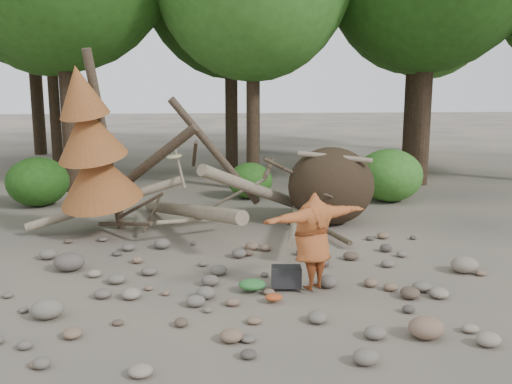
{
  "coord_description": "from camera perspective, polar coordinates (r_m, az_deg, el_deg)",
  "views": [
    {
      "loc": [
        -0.51,
        -9.74,
        3.56
      ],
      "look_at": [
        0.45,
        1.5,
        1.4
      ],
      "focal_mm": 40.0,
      "sensor_mm": 36.0,
      "label": 1
    }
  ],
  "objects": [
    {
      "name": "bush_left",
      "position": [
        17.89,
        -21.0,
        0.97
      ],
      "size": [
        1.8,
        1.8,
        1.44
      ],
      "primitive_type": "ellipsoid",
      "color": "#235316",
      "rests_on": "ground"
    },
    {
      "name": "boulder_mid_left",
      "position": [
        11.62,
        -18.17,
        -6.64
      ],
      "size": [
        0.59,
        0.53,
        0.35
      ],
      "primitive_type": "ellipsoid",
      "color": "#58504A",
      "rests_on": "ground"
    },
    {
      "name": "boulder_front_left",
      "position": [
        9.49,
        -20.16,
        -10.91
      ],
      "size": [
        0.5,
        0.45,
        0.3
      ],
      "primitive_type": "ellipsoid",
      "color": "slate",
      "rests_on": "ground"
    },
    {
      "name": "dead_conifer",
      "position": [
        13.45,
        -16.05,
        4.23
      ],
      "size": [
        2.06,
        2.16,
        4.35
      ],
      "color": "#4C3F30",
      "rests_on": "ground"
    },
    {
      "name": "boulder_front_right",
      "position": [
        8.63,
        16.67,
        -12.87
      ],
      "size": [
        0.51,
        0.46,
        0.31
      ],
      "primitive_type": "ellipsoid",
      "color": "#7E614E",
      "rests_on": "ground"
    },
    {
      "name": "ground",
      "position": [
        10.38,
        -1.78,
        -9.22
      ],
      "size": [
        120.0,
        120.0,
        0.0
      ],
      "primitive_type": "plane",
      "color": "#514C44",
      "rests_on": "ground"
    },
    {
      "name": "bush_mid",
      "position": [
        17.84,
        -0.58,
        1.15
      ],
      "size": [
        1.4,
        1.4,
        1.12
      ],
      "primitive_type": "ellipsoid",
      "color": "#2E691E",
      "rests_on": "ground"
    },
    {
      "name": "bush_right",
      "position": [
        17.84,
        13.2,
        1.64
      ],
      "size": [
        2.0,
        2.0,
        1.6
      ],
      "primitive_type": "ellipsoid",
      "color": "#3A7D27",
      "rests_on": "ground"
    },
    {
      "name": "boulder_mid_right",
      "position": [
        11.65,
        20.13,
        -6.84
      ],
      "size": [
        0.52,
        0.47,
        0.31
      ],
      "primitive_type": "ellipsoid",
      "color": "gray",
      "rests_on": "ground"
    },
    {
      "name": "cloth_green",
      "position": [
        9.98,
        -0.38,
        -9.51
      ],
      "size": [
        0.47,
        0.39,
        0.18
      ],
      "primitive_type": "ellipsoid",
      "color": "#2B6D30",
      "rests_on": "ground"
    },
    {
      "name": "cloth_orange",
      "position": [
        9.53,
        1.79,
        -10.75
      ],
      "size": [
        0.29,
        0.24,
        0.11
      ],
      "primitive_type": "ellipsoid",
      "color": "#A8421C",
      "rests_on": "ground"
    },
    {
      "name": "backpack",
      "position": [
        10.11,
        3.04,
        -8.75
      ],
      "size": [
        0.54,
        0.39,
        0.34
      ],
      "primitive_type": "cube",
      "rotation": [
        0.0,
        0.0,
        -0.08
      ],
      "color": "black",
      "rests_on": "ground"
    },
    {
      "name": "frisbee_thrower",
      "position": [
        9.76,
        5.69,
        -4.89
      ],
      "size": [
        3.51,
        1.41,
        2.36
      ],
      "color": "#9F4D23",
      "rests_on": "ground"
    },
    {
      "name": "deadfall_pile",
      "position": [
        14.44,
        5.3,
        0.38
      ],
      "size": [
        8.55,
        5.24,
        3.3
      ],
      "color": "#332619",
      "rests_on": "ground"
    }
  ]
}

